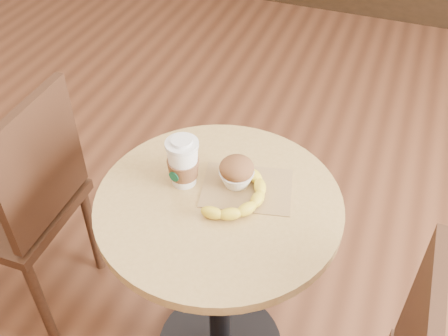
# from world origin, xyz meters

# --- Properties ---
(cafe_table) EXTENTS (0.66, 0.66, 0.75)m
(cafe_table) POSITION_xyz_m (0.05, 0.04, 0.52)
(cafe_table) COLOR black
(cafe_table) RESTS_ON ground
(chair_left) EXTENTS (0.40, 0.40, 0.91)m
(chair_left) POSITION_xyz_m (-0.64, 0.03, 0.50)
(chair_left) COLOR #382013
(chair_left) RESTS_ON ground
(kraft_bag) EXTENTS (0.27, 0.23, 0.00)m
(kraft_bag) POSITION_xyz_m (0.10, 0.10, 0.75)
(kraft_bag) COLOR olive
(kraft_bag) RESTS_ON cafe_table
(coffee_cup) EXTENTS (0.09, 0.09, 0.15)m
(coffee_cup) POSITION_xyz_m (-0.07, 0.07, 0.82)
(coffee_cup) COLOR white
(coffee_cup) RESTS_ON cafe_table
(muffin) EXTENTS (0.10, 0.10, 0.09)m
(muffin) POSITION_xyz_m (0.07, 0.11, 0.79)
(muffin) COLOR white
(muffin) RESTS_ON kraft_bag
(banana) EXTENTS (0.23, 0.27, 0.03)m
(banana) POSITION_xyz_m (0.10, 0.06, 0.77)
(banana) COLOR yellow
(banana) RESTS_ON kraft_bag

